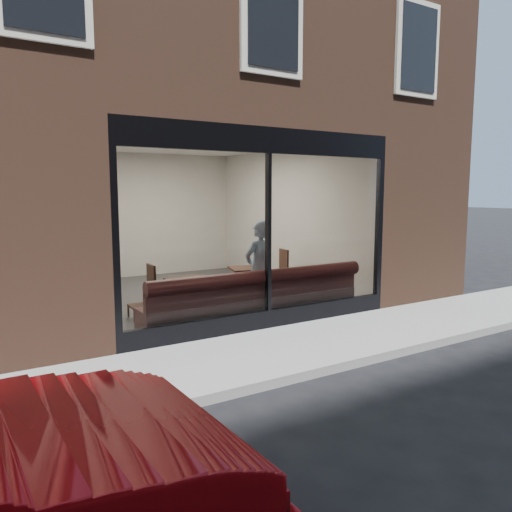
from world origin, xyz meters
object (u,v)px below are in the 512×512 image
person (259,270)px  cafe_table_right (247,269)px  cafe_chair_left (141,306)px  cafe_chair_right (276,282)px  banquette (255,310)px  cafe_table_left (191,280)px

person → cafe_table_right: 0.88m
cafe_chair_left → cafe_chair_right: size_ratio=0.99×
cafe_chair_left → banquette: bearing=143.0°
cafe_table_left → cafe_table_right: 1.52m
cafe_chair_right → cafe_table_right: bearing=42.0°
cafe_table_right → cafe_chair_right: (1.23, 0.83, -0.50)m
cafe_table_left → cafe_chair_left: size_ratio=1.77×
cafe_table_right → person: bearing=-107.2°
banquette → cafe_table_left: bearing=148.9°
person → cafe_chair_right: 2.32m
cafe_table_right → cafe_chair_left: size_ratio=1.62×
cafe_table_right → cafe_chair_left: (-2.07, 0.14, -0.50)m
banquette → cafe_chair_left: 1.99m
person → cafe_chair_left: bearing=-39.2°
cafe_table_left → cafe_chair_right: 3.03m
cafe_chair_right → banquette: bearing=55.9°
cafe_chair_left → cafe_chair_right: (3.30, 0.69, 0.00)m
banquette → cafe_table_left: 1.18m
banquette → cafe_table_left: cafe_table_left is taller
person → banquette: bearing=35.2°
cafe_chair_left → person: bearing=153.1°
cafe_table_left → cafe_table_right: (1.42, 0.55, 0.00)m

